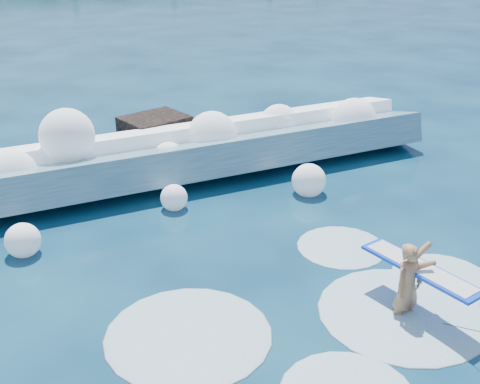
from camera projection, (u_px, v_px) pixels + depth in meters
The scene contains 6 objects.
ground at pixel (213, 305), 11.11m from camera, with size 200.00×200.00×0.00m, color #07243B.
breaking_wave at pixel (124, 164), 16.13m from camera, with size 17.88×2.79×1.54m.
rock_cluster at pixel (56, 158), 16.90m from camera, with size 7.99×3.19×1.29m.
surfer_with_board at pixel (411, 284), 10.64m from camera, with size 1.10×2.90×1.71m.
wave_spray at pixel (138, 147), 15.98m from camera, with size 15.06×4.36×2.28m.
surf_foam at pixel (344, 316), 10.82m from camera, with size 8.90×5.87×0.15m.
Camera 1 is at (-3.54, -8.59, 6.47)m, focal length 45.00 mm.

